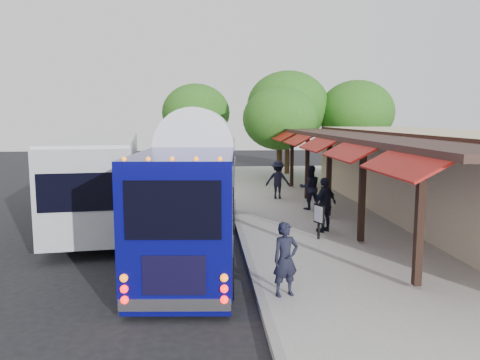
# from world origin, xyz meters

# --- Properties ---
(ground) EXTENTS (90.00, 90.00, 0.00)m
(ground) POSITION_xyz_m (0.00, 0.00, 0.00)
(ground) COLOR black
(ground) RESTS_ON ground
(sidewalk) EXTENTS (10.00, 40.00, 0.15)m
(sidewalk) POSITION_xyz_m (5.00, 4.00, 0.07)
(sidewalk) COLOR #9E9B93
(sidewalk) RESTS_ON ground
(curb) EXTENTS (0.20, 40.00, 0.16)m
(curb) POSITION_xyz_m (0.05, 4.00, 0.07)
(curb) COLOR gray
(curb) RESTS_ON ground
(station_shelter) EXTENTS (8.15, 20.00, 3.60)m
(station_shelter) POSITION_xyz_m (8.38, 4.00, 1.85)
(station_shelter) COLOR #C4AF88
(station_shelter) RESTS_ON ground
(coach_bus) EXTENTS (3.11, 11.23, 3.55)m
(coach_bus) POSITION_xyz_m (-1.45, 0.35, 1.91)
(coach_bus) COLOR #080965
(coach_bus) RESTS_ON ground
(city_bus) EXTENTS (4.32, 12.85, 3.39)m
(city_bus) POSITION_xyz_m (-5.43, 5.21, 1.87)
(city_bus) COLOR #979A9F
(city_bus) RESTS_ON ground
(ped_a) EXTENTS (0.71, 0.57, 1.70)m
(ped_a) POSITION_xyz_m (0.60, -4.21, 1.00)
(ped_a) COLOR black
(ped_a) RESTS_ON sidewalk
(ped_b) EXTENTS (1.00, 0.81, 1.94)m
(ped_b) POSITION_xyz_m (3.40, 5.68, 1.12)
(ped_b) COLOR black
(ped_b) RESTS_ON sidewalk
(ped_c) EXTENTS (1.19, 1.06, 1.94)m
(ped_c) POSITION_xyz_m (3.01, 1.60, 1.12)
(ped_c) COLOR black
(ped_c) RESTS_ON sidewalk
(ped_d) EXTENTS (1.34, 0.96, 1.88)m
(ped_d) POSITION_xyz_m (2.42, 8.49, 1.09)
(ped_d) COLOR black
(ped_d) RESTS_ON sidewalk
(sign_board) EXTENTS (0.24, 0.51, 1.17)m
(sign_board) POSITION_xyz_m (2.56, 0.62, 0.94)
(sign_board) COLOR black
(sign_board) RESTS_ON sidewalk
(tree_left) EXTENTS (4.79, 4.79, 6.13)m
(tree_left) POSITION_xyz_m (3.65, 15.69, 4.09)
(tree_left) COLOR #382314
(tree_left) RESTS_ON ground
(tree_mid) EXTENTS (5.81, 5.81, 7.43)m
(tree_mid) POSITION_xyz_m (4.72, 18.87, 4.96)
(tree_mid) COLOR #382314
(tree_mid) RESTS_ON ground
(tree_right) EXTENTS (5.27, 5.27, 6.75)m
(tree_right) POSITION_xyz_m (9.44, 18.05, 4.50)
(tree_right) COLOR #382314
(tree_right) RESTS_ON ground
(tree_far) EXTENTS (5.30, 5.30, 6.78)m
(tree_far) POSITION_xyz_m (-1.83, 22.81, 4.52)
(tree_far) COLOR #382314
(tree_far) RESTS_ON ground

